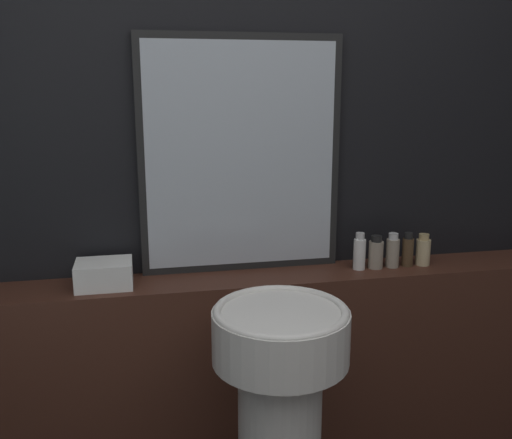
# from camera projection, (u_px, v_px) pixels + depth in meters

# --- Properties ---
(wall_back) EXTENTS (8.00, 0.06, 2.50)m
(wall_back) POSITION_uv_depth(u_px,v_px,m) (251.00, 175.00, 2.07)
(wall_back) COLOR black
(wall_back) RESTS_ON ground_plane
(vanity_counter) EXTENTS (2.48, 0.23, 0.91)m
(vanity_counter) POSITION_uv_depth(u_px,v_px,m) (258.00, 393.00, 2.12)
(vanity_counter) COLOR #422319
(vanity_counter) RESTS_ON ground_plane
(pedestal_sink) EXTENTS (0.38, 0.38, 0.98)m
(pedestal_sink) POSITION_uv_depth(u_px,v_px,m) (280.00, 435.00, 1.65)
(pedestal_sink) COLOR silver
(pedestal_sink) RESTS_ON ground_plane
(mirror) EXTENTS (0.71, 0.03, 0.83)m
(mirror) POSITION_uv_depth(u_px,v_px,m) (241.00, 156.00, 1.99)
(mirror) COLOR black
(mirror) RESTS_ON vanity_counter
(towel_stack) EXTENTS (0.18, 0.15, 0.09)m
(towel_stack) POSITION_uv_depth(u_px,v_px,m) (104.00, 274.00, 1.90)
(towel_stack) COLOR white
(towel_stack) RESTS_ON vanity_counter
(shampoo_bottle) EXTENTS (0.04, 0.04, 0.14)m
(shampoo_bottle) POSITION_uv_depth(u_px,v_px,m) (359.00, 252.00, 2.07)
(shampoo_bottle) COLOR white
(shampoo_bottle) RESTS_ON vanity_counter
(conditioner_bottle) EXTENTS (0.05, 0.05, 0.12)m
(conditioner_bottle) POSITION_uv_depth(u_px,v_px,m) (376.00, 253.00, 2.08)
(conditioner_bottle) COLOR gray
(conditioner_bottle) RESTS_ON vanity_counter
(lotion_bottle) EXTENTS (0.05, 0.05, 0.13)m
(lotion_bottle) POSITION_uv_depth(u_px,v_px,m) (393.00, 251.00, 2.10)
(lotion_bottle) COLOR gray
(lotion_bottle) RESTS_ON vanity_counter
(body_wash_bottle) EXTENTS (0.04, 0.04, 0.13)m
(body_wash_bottle) POSITION_uv_depth(u_px,v_px,m) (408.00, 251.00, 2.11)
(body_wash_bottle) COLOR #4C3823
(body_wash_bottle) RESTS_ON vanity_counter
(hand_soap_bottle) EXTENTS (0.05, 0.05, 0.12)m
(hand_soap_bottle) POSITION_uv_depth(u_px,v_px,m) (423.00, 251.00, 2.12)
(hand_soap_bottle) COLOR #C6B284
(hand_soap_bottle) RESTS_ON vanity_counter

